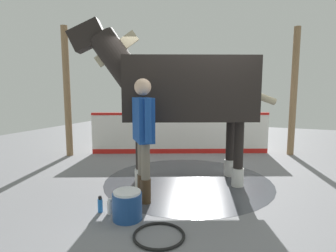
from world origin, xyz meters
The scene contains 11 objects.
ground_plane centered at (0.00, 0.00, -0.01)m, with size 16.00×16.00×0.02m, color gray.
wet_patch centered at (0.19, 0.21, 0.00)m, with size 2.97×2.97×0.00m, color #42444C.
barrier_wall centered at (1.03, -1.78, 0.49)m, with size 4.20×1.84×1.05m.
roof_post_near centered at (3.53, -0.54, 1.57)m, with size 0.16×0.16×3.13m, color olive.
roof_post_far centered at (-1.60, -2.70, 1.57)m, with size 0.16×0.16×3.13m, color olive.
horse centered at (0.30, 0.25, 1.62)m, with size 3.34×1.81×2.79m.
handler centered at (0.54, 1.26, 1.04)m, with size 0.50×0.56×1.78m.
wash_bucket centered at (0.45, 1.88, 0.18)m, with size 0.37×0.37×0.37m.
bottle_shampoo centered at (0.74, 1.84, 0.09)m, with size 0.08×0.08×0.20m.
bottle_spray centered at (0.89, 1.84, 0.10)m, with size 0.07×0.07×0.22m.
hose_coil centered at (-0.09, 2.12, 0.02)m, with size 0.58×0.58×0.03m, color black.
Camera 1 is at (-1.23, 4.68, 1.61)m, focal length 28.86 mm.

